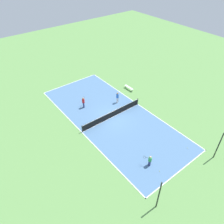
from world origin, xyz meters
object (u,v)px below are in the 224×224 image
Objects in this scene: player_far_green at (150,160)px; tennis_ball_right_alley at (187,148)px; player_coach_red at (83,102)px; tennis_ball_left_sideline at (160,171)px; fence_post_back_left at (218,146)px; fence_post_back_right at (159,195)px; player_near_blue at (117,97)px; tennis_net at (112,114)px; bench at (129,87)px.

player_far_green is 5.33m from tennis_ball_right_alley.
player_coach_red is 14.86m from tennis_ball_right_alley.
tennis_ball_left_sideline is 0.02× the size of fence_post_back_left.
fence_post_back_right reaches higher than player_coach_red.
player_coach_red is 24.13× the size of tennis_ball_left_sideline.
fence_post_back_right is (7.27, 14.45, 0.85)m from player_near_blue.
tennis_net is 5.75× the size of player_coach_red.
bench is 1.28× the size of player_far_green.
fence_post_back_left is (1.78, 16.05, 1.45)m from bench.
tennis_ball_right_alley is (-3.39, 9.69, -0.49)m from tennis_net.
tennis_ball_right_alley is at bearing -177.30° from tennis_ball_left_sideline.
player_far_green is 1.48m from tennis_ball_left_sideline.
fence_post_back_right reaches higher than player_near_blue.
player_near_blue is (-4.49, -10.84, 0.19)m from player_far_green.
player_near_blue is 14.60m from fence_post_back_left.
fence_post_back_left is at bearing -153.33° from player_far_green.
fence_post_back_right is (7.96, 2.59, 1.79)m from tennis_ball_right_alley.
bench is at bearing -54.81° from player_coach_red.
player_far_green is at bearing -127.64° from fence_post_back_right.
player_far_green is (1.79, 8.67, 0.26)m from tennis_net.
tennis_net is 138.67× the size of tennis_ball_right_alley.
player_near_blue is at bearing -82.58° from fence_post_back_left.
player_coach_red is at bearing -88.89° from tennis_ball_left_sideline.
fence_post_back_left is at bearing 110.44° from tennis_net.
bench is 19.48m from fence_post_back_right.
player_coach_red is at bearing -69.56° from tennis_ball_right_alley.
player_far_green is at bearing 78.31° from tennis_net.
fence_post_back_right reaches higher than bench.
player_far_green is 0.82× the size of player_near_blue.
player_far_green is 0.38× the size of fence_post_back_right.
fence_post_back_right is (2.78, 16.49, 0.88)m from player_coach_red.
bench is at bearing -96.32° from fence_post_back_left.
player_near_blue reaches higher than tennis_ball_left_sideline.
tennis_ball_right_alley is at bearing -121.31° from player_coach_red.
tennis_ball_right_alley is at bearing -134.94° from player_far_green.
bench is at bearing -157.80° from player_near_blue.
player_coach_red is 4.93m from player_near_blue.
player_near_blue is at bearing -86.67° from tennis_ball_right_alley.
fence_post_back_right is at bearing -151.32° from player_coach_red.
player_coach_red is (8.15, -0.44, 0.57)m from bench.
fence_post_back_left is (-1.88, 14.45, 0.85)m from player_near_blue.
tennis_ball_right_alley is 0.02× the size of fence_post_back_right.
tennis_ball_right_alley is 3.36m from fence_post_back_left.
bench is 15.80m from tennis_ball_left_sideline.
tennis_ball_right_alley is at bearing -65.31° from fence_post_back_left.
tennis_net is 2.56× the size of fence_post_back_left.
tennis_ball_right_alley is at bearing 91.86° from player_near_blue.
player_far_green is 20.60× the size of tennis_ball_right_alley.
bench is 1.05× the size of player_near_blue.
fence_post_back_left reaches higher than player_coach_red.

